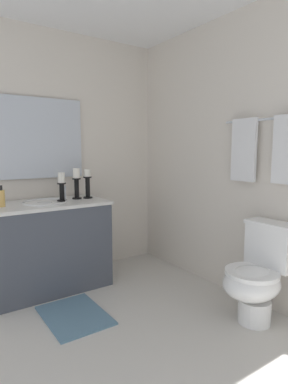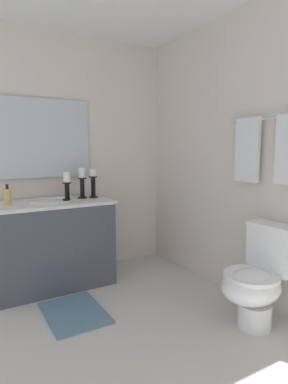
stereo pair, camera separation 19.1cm
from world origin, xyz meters
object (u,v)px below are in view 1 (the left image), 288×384
at_px(vanity_cabinet, 47,246).
at_px(towel_near_vanity, 244,150).
at_px(candle_holder_tall, 88,183).
at_px(toilet, 257,275).
at_px(candle_holder_mid, 62,186).
at_px(candle_holder_short, 77,183).
at_px(towel_bar, 269,119).
at_px(sink_basin, 45,207).
at_px(mirror, 33,138).
at_px(soap_bottle, 1,198).
at_px(bath_mat, 74,315).

distance_m(vanity_cabinet, towel_near_vanity, 1.95).
distance_m(candle_holder_tall, toilet, 1.75).
height_order(candle_holder_mid, toilet, candle_holder_mid).
bearing_deg(candle_holder_short, candle_holder_tall, 82.53).
bearing_deg(candle_holder_short, towel_bar, 35.43).
relative_size(vanity_cabinet, towel_near_vanity, 2.16).
distance_m(sink_basin, towel_bar, 2.03).
relative_size(mirror, candle_holder_tall, 3.41).
distance_m(candle_holder_short, toilet, 1.81).
bearing_deg(sink_basin, toilet, 36.59).
bearing_deg(towel_near_vanity, candle_holder_mid, -134.99).
distance_m(candle_holder_tall, soap_bottle, 0.81).
relative_size(candle_holder_short, towel_near_vanity, 0.58).
bearing_deg(candle_holder_tall, vanity_cabinet, -86.37).
relative_size(towel_bar, towel_near_vanity, 1.60).
height_order(vanity_cabinet, towel_near_vanity, towel_near_vanity).
distance_m(vanity_cabinet, towel_bar, 2.20).
distance_m(candle_holder_tall, bath_mat, 1.24).
relative_size(soap_bottle, towel_near_vanity, 0.35).
height_order(mirror, towel_near_vanity, mirror).
height_order(soap_bottle, bath_mat, soap_bottle).
distance_m(mirror, candle_holder_short, 0.59).
bearing_deg(mirror, toilet, 31.99).
height_order(vanity_cabinet, sink_basin, sink_basin).
bearing_deg(bath_mat, vanity_cabinet, -180.00).
xyz_separation_m(sink_basin, toilet, (1.48, 1.10, -0.41)).
height_order(candle_holder_tall, towel_bar, towel_bar).
bearing_deg(candle_holder_mid, towel_near_vanity, 45.01).
distance_m(vanity_cabinet, soap_bottle, 0.60).
relative_size(sink_basin, toilet, 0.54).
bearing_deg(mirror, bath_mat, 0.00).
bearing_deg(towel_near_vanity, mirror, -137.63).
xyz_separation_m(candle_holder_mid, towel_bar, (1.35, 1.16, 0.57)).
bearing_deg(soap_bottle, vanity_cabinet, 91.11).
height_order(sink_basin, candle_holder_short, candle_holder_short).
relative_size(vanity_cabinet, toilet, 1.48).
xyz_separation_m(toilet, bath_mat, (-0.85, -1.10, -0.36)).
relative_size(candle_holder_tall, bath_mat, 0.47).
xyz_separation_m(vanity_cabinet, soap_bottle, (0.01, -0.37, 0.48)).
bearing_deg(soap_bottle, towel_near_vanity, 55.63).
bearing_deg(bath_mat, toilet, 52.17).
height_order(candle_holder_mid, soap_bottle, candle_holder_mid).
bearing_deg(candle_holder_short, towel_near_vanity, 39.33).
height_order(candle_holder_mid, towel_near_vanity, towel_near_vanity).
bearing_deg(towel_bar, candle_holder_short, -144.57).
bearing_deg(towel_bar, sink_basin, -135.74).
bearing_deg(toilet, vanity_cabinet, -143.39).
height_order(vanity_cabinet, candle_holder_tall, candle_holder_tall).
xyz_separation_m(mirror, toilet, (1.76, 1.10, -1.04)).
distance_m(sink_basin, mirror, 0.68).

